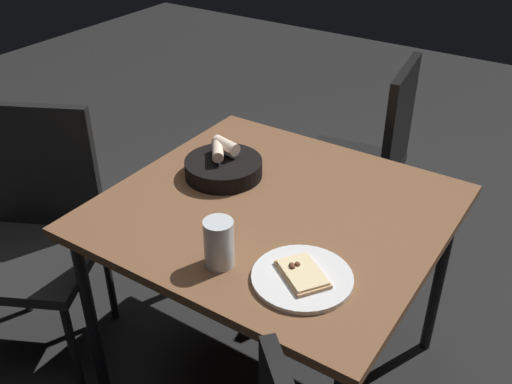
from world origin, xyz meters
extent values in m
plane|color=black|center=(0.00, 0.00, 0.00)|extent=(8.00, 8.00, 0.00)
cube|color=brown|center=(0.00, 0.00, 0.72)|extent=(0.97, 1.03, 0.03)
cylinder|color=black|center=(0.42, -0.45, 0.35)|extent=(0.04, 0.04, 0.70)
cylinder|color=black|center=(-0.42, 0.45, 0.35)|extent=(0.04, 0.04, 0.70)
cylinder|color=black|center=(0.42, 0.45, 0.35)|extent=(0.04, 0.04, 0.70)
cylinder|color=silver|center=(-0.26, -0.25, 0.74)|extent=(0.27, 0.27, 0.01)
cube|color=tan|center=(-0.26, -0.25, 0.75)|extent=(0.17, 0.18, 0.01)
cube|color=beige|center=(-0.26, -0.25, 0.76)|extent=(0.15, 0.16, 0.01)
sphere|color=brown|center=(-0.26, -0.21, 0.77)|extent=(0.02, 0.02, 0.02)
sphere|color=brown|center=(-0.26, -0.22, 0.77)|extent=(0.02, 0.02, 0.02)
sphere|color=brown|center=(-0.25, -0.22, 0.77)|extent=(0.02, 0.02, 0.02)
cylinder|color=black|center=(0.07, 0.25, 0.76)|extent=(0.26, 0.26, 0.06)
cylinder|color=beige|center=(0.10, 0.26, 0.83)|extent=(0.07, 0.11, 0.04)
cylinder|color=beige|center=(0.07, 0.27, 0.83)|extent=(0.11, 0.10, 0.04)
cylinder|color=#AD1814|center=(0.13, 0.23, 0.76)|extent=(0.06, 0.06, 0.03)
cylinder|color=silver|center=(-0.33, -0.03, 0.80)|extent=(0.08, 0.08, 0.14)
cylinder|color=orange|center=(-0.33, -0.03, 0.78)|extent=(0.07, 0.07, 0.08)
cube|color=black|center=(0.86, 0.13, 0.43)|extent=(0.50, 0.50, 0.04)
cube|color=black|center=(0.88, -0.07, 0.69)|extent=(0.42, 0.10, 0.49)
cylinder|color=black|center=(1.02, 0.34, 0.21)|extent=(0.03, 0.03, 0.41)
cylinder|color=black|center=(0.64, 0.29, 0.21)|extent=(0.03, 0.03, 0.41)
cylinder|color=black|center=(1.07, -0.03, 0.21)|extent=(0.03, 0.03, 0.41)
cylinder|color=black|center=(0.69, -0.09, 0.21)|extent=(0.03, 0.03, 0.41)
cube|color=black|center=(-0.39, 0.77, 0.44)|extent=(0.59, 0.59, 0.04)
cube|color=black|center=(-0.21, 0.86, 0.71)|extent=(0.22, 0.39, 0.49)
cylinder|color=black|center=(-0.47, 0.52, 0.21)|extent=(0.03, 0.03, 0.42)
cylinder|color=black|center=(-0.31, 1.03, 0.21)|extent=(0.03, 0.03, 0.42)
cylinder|color=black|center=(-0.13, 0.69, 0.21)|extent=(0.03, 0.03, 0.42)
camera|label=1|loc=(-1.30, -0.79, 1.74)|focal=40.63mm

